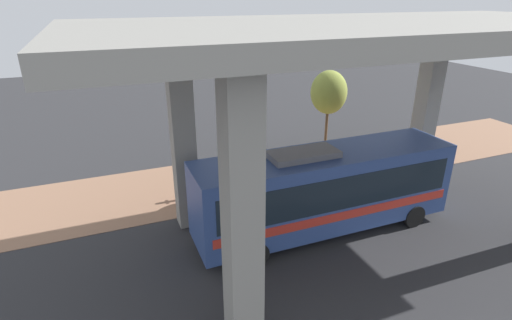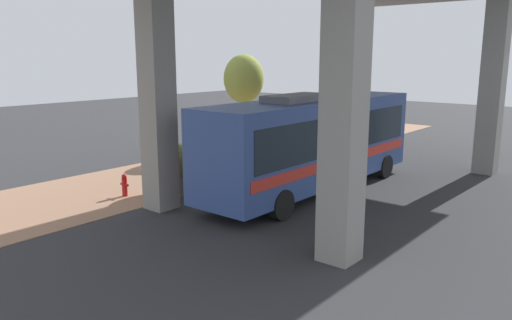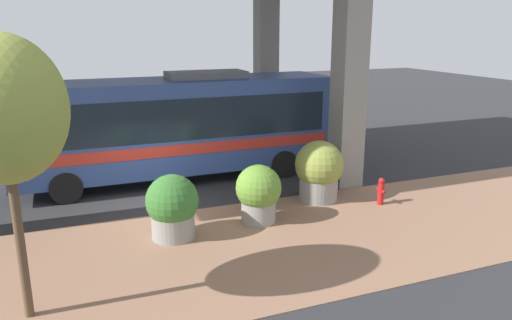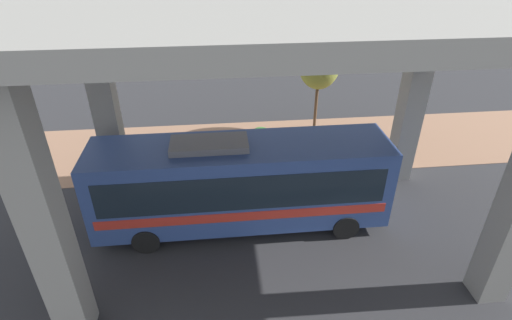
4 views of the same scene
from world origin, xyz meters
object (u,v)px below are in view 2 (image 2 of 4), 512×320
(planter_back, at_px, (203,158))
(planter_middle, at_px, (175,168))
(bus, at_px, (313,139))
(street_tree_near, at_px, (244,79))
(planter_front, at_px, (238,150))
(fire_hydrant, at_px, (125,185))

(planter_back, bearing_deg, planter_middle, -68.02)
(bus, height_order, planter_middle, bus)
(bus, bearing_deg, planter_middle, -137.57)
(planter_back, bearing_deg, street_tree_near, 115.31)
(planter_front, distance_m, planter_back, 2.45)
(planter_middle, distance_m, street_tree_near, 9.48)
(planter_middle, bearing_deg, planter_back, 111.98)
(fire_hydrant, distance_m, planter_front, 6.45)
(fire_hydrant, height_order, planter_back, planter_back)
(planter_front, bearing_deg, planter_middle, -76.67)
(fire_hydrant, bearing_deg, planter_back, 88.71)
(bus, xyz_separation_m, planter_front, (-5.01, 1.34, -1.20))
(fire_hydrant, relative_size, street_tree_near, 0.16)
(planter_middle, relative_size, planter_back, 1.16)
(planter_middle, bearing_deg, bus, 42.43)
(planter_front, bearing_deg, planter_back, -85.88)
(bus, xyz_separation_m, street_tree_near, (-7.57, 4.68, 1.89))
(planter_back, relative_size, street_tree_near, 0.31)
(planter_back, height_order, street_tree_near, street_tree_near)
(bus, bearing_deg, fire_hydrant, -134.01)
(planter_front, distance_m, street_tree_near, 5.21)
(planter_back, bearing_deg, planter_front, 94.12)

